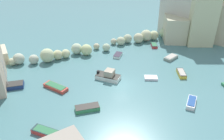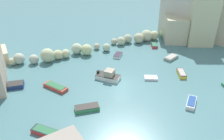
{
  "view_description": "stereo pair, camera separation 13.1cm",
  "coord_description": "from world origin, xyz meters",
  "views": [
    {
      "loc": [
        -14.89,
        -29.0,
        21.28
      ],
      "look_at": [
        0.0,
        3.62,
        1.0
      ],
      "focal_mm": 37.66,
      "sensor_mm": 36.0,
      "label": 1
    },
    {
      "loc": [
        -14.77,
        -29.05,
        21.28
      ],
      "look_at": [
        0.0,
        3.62,
        1.0
      ],
      "focal_mm": 37.66,
      "sensor_mm": 36.0,
      "label": 2
    }
  ],
  "objects": [
    {
      "name": "cove_water",
      "position": [
        0.0,
        0.0,
        0.0
      ],
      "size": [
        160.0,
        160.0,
        0.0
      ],
      "primitive_type": "plane",
      "color": "slate",
      "rests_on": "ground"
    },
    {
      "name": "cliff_headland_right",
      "position": [
        26.9,
        11.87,
        5.35
      ],
      "size": [
        20.68,
        17.34,
        14.01
      ],
      "color": "beige",
      "rests_on": "ground"
    },
    {
      "name": "rock_breakwater",
      "position": [
        2.22,
        14.34,
        1.1
      ],
      "size": [
        36.65,
        4.55,
        2.71
      ],
      "color": "#B5BB96",
      "rests_on": "ground"
    },
    {
      "name": "moored_boat_0",
      "position": [
        -1.14,
        2.61,
        0.65
      ],
      "size": [
        4.23,
        4.37,
        1.82
      ],
      "rotation": [
        0.0,
        0.0,
        5.45
      ],
      "color": "silver",
      "rests_on": "cove_water"
    },
    {
      "name": "moored_boat_1",
      "position": [
        11.18,
        -1.49,
        0.34
      ],
      "size": [
        2.34,
        3.22,
        0.66
      ],
      "rotation": [
        0.0,
        0.0,
        4.28
      ],
      "color": "yellow",
      "rests_on": "cove_water"
    },
    {
      "name": "moored_boat_2",
      "position": [
        7.04,
        -8.87,
        0.33
      ],
      "size": [
        3.1,
        2.97,
        0.68
      ],
      "rotation": [
        0.0,
        0.0,
        3.88
      ],
      "color": "white",
      "rests_on": "cove_water"
    },
    {
      "name": "moored_boat_3",
      "position": [
        -13.28,
        -6.25,
        0.35
      ],
      "size": [
        3.68,
        3.81,
        0.67
      ],
      "rotation": [
        0.0,
        0.0,
        2.32
      ],
      "color": "#C43935",
      "rests_on": "cove_water"
    },
    {
      "name": "moored_boat_4",
      "position": [
        -10.07,
        3.44,
        0.3
      ],
      "size": [
        3.47,
        4.34,
        0.62
      ],
      "rotation": [
        0.0,
        0.0,
        2.14
      ],
      "color": "#BF4135",
      "rests_on": "cove_water"
    },
    {
      "name": "moored_boat_5",
      "position": [
        -16.94,
        6.78,
        0.39
      ],
      "size": [
        4.92,
        2.6,
        5.15
      ],
      "rotation": [
        0.0,
        0.0,
        6.1
      ],
      "color": "navy",
      "rests_on": "cove_water"
    },
    {
      "name": "moored_boat_6",
      "position": [
        5.55,
        -0.37,
        0.19
      ],
      "size": [
        2.61,
        2.26,
        0.39
      ],
      "rotation": [
        0.0,
        0.0,
        5.8
      ],
      "color": "white",
      "rests_on": "cove_water"
    },
    {
      "name": "moored_boat_7",
      "position": [
        13.38,
        4.45,
        0.3
      ],
      "size": [
        3.38,
        2.5,
        0.63
      ],
      "rotation": [
        0.0,
        0.0,
        0.36
      ],
      "color": "gray",
      "rests_on": "cove_water"
    },
    {
      "name": "moored_boat_8",
      "position": [
        -7.2,
        -3.76,
        0.33
      ],
      "size": [
        3.6,
        1.95,
        0.66
      ],
      "rotation": [
        0.0,
        0.0,
        2.98
      ],
      "color": "#398C56",
      "rests_on": "cove_water"
    },
    {
      "name": "moored_boat_9",
      "position": [
        13.71,
        11.03,
        0.31
      ],
      "size": [
        2.14,
        2.76,
        0.59
      ],
      "rotation": [
        0.0,
        0.0,
        1.14
      ],
      "color": "#BE3532",
      "rests_on": "cove_water"
    },
    {
      "name": "moored_boat_11",
      "position": [
        4.19,
        9.92,
        0.27
      ],
      "size": [
        2.71,
        2.79,
        0.54
      ],
      "rotation": [
        0.0,
        0.0,
        0.83
      ],
      "color": "white",
      "rests_on": "cove_water"
    }
  ]
}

